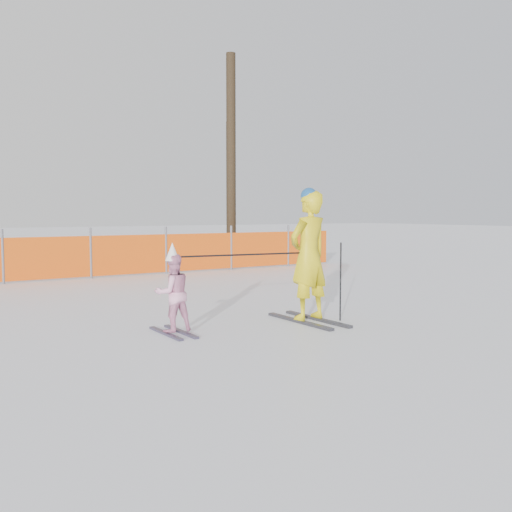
{
  "coord_description": "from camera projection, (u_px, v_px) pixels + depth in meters",
  "views": [
    {
      "loc": [
        -4.39,
        -6.27,
        1.61
      ],
      "look_at": [
        0.0,
        0.5,
        1.0
      ],
      "focal_mm": 40.0,
      "sensor_mm": 36.0,
      "label": 1
    }
  ],
  "objects": [
    {
      "name": "ground",
      "position": [
        276.0,
        332.0,
        7.75
      ],
      "size": [
        120.0,
        120.0,
        0.0
      ],
      "primitive_type": "plane",
      "color": "white",
      "rests_on": "ground"
    },
    {
      "name": "adult",
      "position": [
        309.0,
        255.0,
        8.39
      ],
      "size": [
        0.75,
        1.48,
        1.98
      ],
      "color": "black",
      "rests_on": "ground"
    },
    {
      "name": "child",
      "position": [
        173.0,
        292.0,
        7.58
      ],
      "size": [
        0.51,
        0.96,
        1.22
      ],
      "color": "black",
      "rests_on": "ground"
    },
    {
      "name": "ski_poles",
      "position": [
        283.0,
        266.0,
        8.18
      ],
      "size": [
        2.39,
        0.51,
        1.17
      ],
      "color": "black",
      "rests_on": "ground"
    },
    {
      "name": "safety_fence",
      "position": [
        34.0,
        258.0,
        13.26
      ],
      "size": [
        17.51,
        0.06,
        1.25
      ],
      "color": "#595960",
      "rests_on": "ground"
    },
    {
      "name": "tree_trunks",
      "position": [
        231.0,
        171.0,
        18.08
      ],
      "size": [
        1.45,
        2.41,
        6.4
      ],
      "color": "black",
      "rests_on": "ground"
    }
  ]
}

